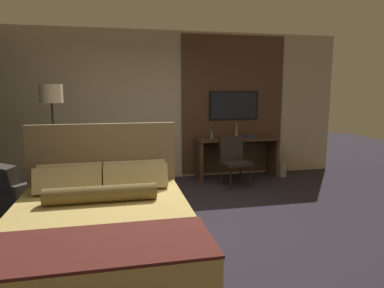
{
  "coord_description": "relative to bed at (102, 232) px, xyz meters",
  "views": [
    {
      "loc": [
        -0.8,
        -3.94,
        1.72
      ],
      "look_at": [
        0.22,
        0.79,
        0.94
      ],
      "focal_mm": 32.0,
      "sensor_mm": 36.0,
      "label": 1
    }
  ],
  "objects": [
    {
      "name": "ground_plane",
      "position": [
        0.99,
        0.71,
        -0.36
      ],
      "size": [
        16.0,
        16.0,
        0.0
      ],
      "primitive_type": "plane",
      "color": "#28232D"
    },
    {
      "name": "wall_back_tv_panel",
      "position": [
        1.17,
        3.31,
        1.04
      ],
      "size": [
        7.2,
        0.09,
        2.8
      ],
      "color": "#BCAD8E",
      "rests_on": "ground_plane"
    },
    {
      "name": "bed",
      "position": [
        0.0,
        0.0,
        0.0
      ],
      "size": [
        1.74,
        2.19,
        1.31
      ],
      "color": "#33281E",
      "rests_on": "ground_plane"
    },
    {
      "name": "desk",
      "position": [
        2.43,
        3.02,
        0.16
      ],
      "size": [
        1.58,
        0.51,
        0.78
      ],
      "color": "#422D1E",
      "rests_on": "ground_plane"
    },
    {
      "name": "tv",
      "position": [
        2.43,
        3.23,
        1.04
      ],
      "size": [
        0.99,
        0.04,
        0.56
      ],
      "color": "black"
    },
    {
      "name": "desk_chair",
      "position": [
        2.19,
        2.47,
        0.16
      ],
      "size": [
        0.53,
        0.53,
        0.88
      ],
      "rotation": [
        0.0,
        0.0,
        0.13
      ],
      "color": "#28231E",
      "rests_on": "ground_plane"
    },
    {
      "name": "armchair_by_window",
      "position": [
        -1.1,
        1.6,
        -0.09
      ],
      "size": [
        1.14,
        1.14,
        0.79
      ],
      "rotation": [
        0.0,
        0.0,
        2.4
      ],
      "color": "#47423D",
      "rests_on": "ground_plane"
    },
    {
      "name": "floor_lamp",
      "position": [
        -0.79,
        2.32,
        1.15
      ],
      "size": [
        0.34,
        0.34,
        1.79
      ],
      "color": "#282623",
      "rests_on": "ground_plane"
    },
    {
      "name": "vase_tall",
      "position": [
        2.45,
        3.08,
        0.59
      ],
      "size": [
        0.09,
        0.09,
        0.32
      ],
      "color": "#846647",
      "rests_on": "desk"
    },
    {
      "name": "vase_short",
      "position": [
        1.95,
        3.08,
        0.52
      ],
      "size": [
        0.07,
        0.07,
        0.18
      ],
      "color": "#4C706B",
      "rests_on": "desk"
    },
    {
      "name": "book",
      "position": [
        2.74,
        3.05,
        0.44
      ],
      "size": [
        0.23,
        0.17,
        0.03
      ],
      "color": "navy",
      "rests_on": "desk"
    },
    {
      "name": "waste_bin",
      "position": [
        3.34,
        2.9,
        -0.22
      ],
      "size": [
        0.22,
        0.22,
        0.28
      ],
      "color": "gray",
      "rests_on": "ground_plane"
    }
  ]
}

